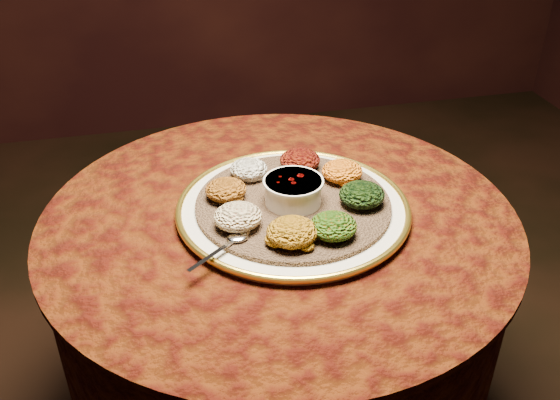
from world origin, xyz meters
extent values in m
cylinder|color=black|center=(0.00, 0.00, 0.34)|extent=(0.12, 0.12, 0.68)
cylinder|color=black|center=(0.00, 0.00, 0.70)|extent=(0.80, 0.80, 0.04)
cylinder|color=#3B1505|center=(0.00, 0.00, 0.56)|extent=(0.93, 0.93, 0.34)
cylinder|color=#3B1505|center=(0.00, 0.00, 0.73)|extent=(0.96, 0.96, 0.01)
cylinder|color=beige|center=(0.03, 0.00, 0.74)|extent=(0.55, 0.55, 0.02)
torus|color=gold|center=(0.03, 0.00, 0.75)|extent=(0.47, 0.47, 0.01)
cylinder|color=brown|center=(0.03, 0.00, 0.76)|extent=(0.42, 0.42, 0.01)
cylinder|color=white|center=(0.03, 0.00, 0.79)|extent=(0.11, 0.11, 0.05)
cylinder|color=white|center=(0.03, 0.00, 0.81)|extent=(0.12, 0.12, 0.01)
cylinder|color=#690505|center=(0.03, 0.00, 0.80)|extent=(0.09, 0.09, 0.01)
ellipsoid|color=silver|center=(-0.10, -0.11, 0.77)|extent=(0.04, 0.03, 0.01)
cube|color=silver|center=(-0.16, -0.15, 0.77)|extent=(0.09, 0.07, 0.00)
ellipsoid|color=white|center=(-0.04, 0.11, 0.78)|extent=(0.08, 0.08, 0.04)
ellipsoid|color=black|center=(0.07, 0.12, 0.78)|extent=(0.09, 0.08, 0.04)
ellipsoid|color=#B96F0F|center=(0.15, 0.06, 0.78)|extent=(0.09, 0.08, 0.04)
ellipsoid|color=black|center=(0.16, -0.04, 0.78)|extent=(0.09, 0.09, 0.04)
ellipsoid|color=#A13C0A|center=(0.07, -0.13, 0.78)|extent=(0.09, 0.08, 0.04)
ellipsoid|color=#A0630E|center=(-0.01, -0.13, 0.78)|extent=(0.09, 0.09, 0.04)
ellipsoid|color=#710609|center=(-0.09, -0.06, 0.78)|extent=(0.09, 0.09, 0.04)
ellipsoid|color=#9A5112|center=(-0.10, 0.04, 0.78)|extent=(0.08, 0.08, 0.04)
camera|label=1|loc=(-0.24, -1.02, 1.43)|focal=40.00mm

